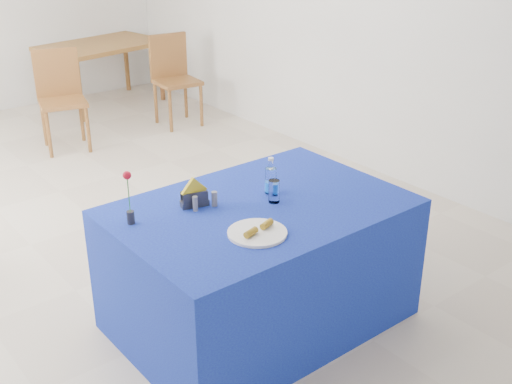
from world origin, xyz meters
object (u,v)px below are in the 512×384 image
(water_bottle, at_px, (271,181))
(plate, at_px, (257,233))
(blue_table, at_px, (260,265))
(chair_bg_left, at_px, (60,92))
(oak_table, at_px, (102,50))
(chair_bg_right, at_px, (173,73))

(water_bottle, bearing_deg, plate, -137.37)
(blue_table, height_order, chair_bg_left, chair_bg_left)
(oak_table, height_order, chair_bg_right, chair_bg_right)
(water_bottle, bearing_deg, chair_bg_left, 86.85)
(chair_bg_left, bearing_deg, blue_table, -80.42)
(oak_table, relative_size, chair_bg_left, 1.56)
(blue_table, bearing_deg, chair_bg_left, 84.48)
(plate, distance_m, blue_table, 0.52)
(water_bottle, height_order, chair_bg_left, chair_bg_left)
(water_bottle, bearing_deg, blue_table, -149.07)
(chair_bg_right, bearing_deg, oak_table, 109.88)
(chair_bg_right, bearing_deg, chair_bg_left, -175.56)
(water_bottle, xyz_separation_m, chair_bg_left, (0.19, 3.49, -0.26))
(chair_bg_left, distance_m, chair_bg_right, 1.29)
(oak_table, bearing_deg, water_bottle, -104.69)
(oak_table, relative_size, chair_bg_right, 1.56)
(oak_table, bearing_deg, chair_bg_right, -76.10)
(plate, distance_m, water_bottle, 0.52)
(oak_table, xyz_separation_m, chair_bg_right, (0.28, -1.14, -0.11))
(blue_table, xyz_separation_m, chair_bg_left, (0.35, 3.59, 0.19))
(plate, xyz_separation_m, chair_bg_right, (1.86, 3.81, -0.20))
(blue_table, xyz_separation_m, chair_bg_right, (1.64, 3.55, 0.19))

